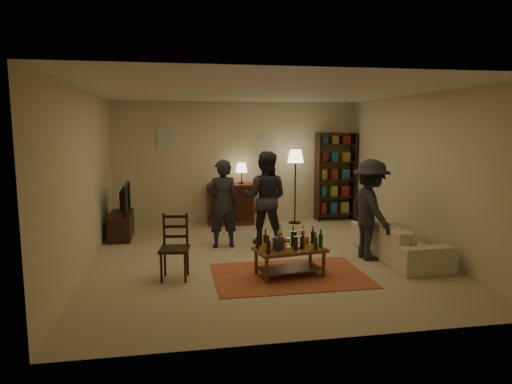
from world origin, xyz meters
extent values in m
plane|color=#C6B793|center=(0.00, 0.00, 0.00)|extent=(6.00, 6.00, 0.00)
plane|color=beige|center=(0.00, 3.00, 1.35)|extent=(5.50, 0.00, 5.50)
plane|color=beige|center=(-2.75, 0.00, 1.35)|extent=(0.00, 6.00, 6.00)
plane|color=beige|center=(2.75, 0.00, 1.35)|extent=(0.00, 6.00, 6.00)
plane|color=beige|center=(0.00, -3.00, 1.35)|extent=(5.50, 0.00, 5.50)
plane|color=white|center=(0.00, 0.00, 2.70)|extent=(6.00, 6.00, 0.00)
cube|color=beige|center=(-1.60, 2.98, 1.90)|extent=(0.35, 0.03, 0.45)
cube|color=beige|center=(0.60, 2.98, 1.70)|extent=(0.30, 0.03, 0.40)
cube|color=maroon|center=(0.20, -0.99, 0.01)|extent=(2.20, 1.50, 0.01)
cube|color=brown|center=(0.20, -0.99, 0.39)|extent=(1.08, 0.71, 0.04)
cube|color=brown|center=(0.20, -0.99, 0.11)|extent=(0.96, 0.59, 0.02)
cylinder|color=brown|center=(-0.20, -1.27, 0.18)|extent=(0.05, 0.05, 0.37)
cylinder|color=brown|center=(0.67, -1.12, 0.18)|extent=(0.05, 0.05, 0.37)
cylinder|color=brown|center=(-0.27, -0.85, 0.18)|extent=(0.05, 0.05, 0.37)
cylinder|color=brown|center=(0.60, -0.70, 0.18)|extent=(0.05, 0.05, 0.37)
cylinder|color=gold|center=(-0.18, -1.07, 0.46)|extent=(0.07, 0.07, 0.10)
cylinder|color=gold|center=(0.12, -1.21, 0.45)|extent=(0.07, 0.07, 0.09)
cylinder|color=gold|center=(0.22, -0.81, 0.46)|extent=(0.07, 0.07, 0.11)
cylinder|color=gold|center=(0.46, -1.17, 0.45)|extent=(0.07, 0.07, 0.09)
cylinder|color=gold|center=(0.53, -0.75, 0.46)|extent=(0.07, 0.07, 0.10)
cylinder|color=gold|center=(0.15, -1.04, 0.45)|extent=(0.06, 0.06, 0.08)
cube|color=#683695|center=(0.02, -1.00, 0.50)|extent=(0.17, 0.14, 0.18)
cylinder|color=gray|center=(0.32, -0.99, 0.42)|extent=(0.12, 0.12, 0.03)
cube|color=black|center=(-1.44, -0.84, 0.44)|extent=(0.46, 0.46, 0.04)
cylinder|color=black|center=(-1.62, -0.98, 0.21)|extent=(0.04, 0.04, 0.43)
cylinder|color=black|center=(-1.30, -1.02, 0.21)|extent=(0.04, 0.04, 0.43)
cylinder|color=black|center=(-1.58, -0.65, 0.21)|extent=(0.04, 0.04, 0.43)
cylinder|color=black|center=(-1.25, -0.70, 0.21)|extent=(0.04, 0.04, 0.43)
cube|color=black|center=(-1.41, -0.68, 0.70)|extent=(0.33, 0.07, 0.48)
cube|color=black|center=(-2.45, 1.80, 0.25)|extent=(0.40, 1.00, 0.50)
imported|color=black|center=(-2.43, 1.80, 0.78)|extent=(0.13, 0.97, 0.56)
cube|color=maroon|center=(-0.20, 2.72, 0.45)|extent=(1.00, 0.48, 0.90)
cube|color=black|center=(-0.20, 2.47, 0.22)|extent=(0.92, 0.02, 0.22)
cube|color=black|center=(-0.20, 2.47, 0.48)|extent=(0.92, 0.02, 0.22)
cube|color=black|center=(-0.20, 2.47, 0.74)|extent=(0.92, 0.02, 0.22)
cylinder|color=black|center=(0.05, 2.72, 0.92)|extent=(0.12, 0.12, 0.04)
cylinder|color=black|center=(0.05, 2.72, 1.05)|extent=(0.02, 0.02, 0.22)
cone|color=#FFE5B2|center=(0.05, 2.72, 1.26)|extent=(0.26, 0.26, 0.20)
cube|color=black|center=(1.82, 2.78, 1.00)|extent=(0.04, 0.34, 2.00)
cube|color=black|center=(2.68, 2.78, 1.00)|extent=(0.04, 0.34, 2.00)
cube|color=black|center=(2.25, 2.78, 0.15)|extent=(0.90, 0.34, 0.03)
cube|color=black|center=(2.25, 2.78, 0.55)|extent=(0.90, 0.34, 0.03)
cube|color=black|center=(2.25, 2.78, 0.95)|extent=(0.90, 0.34, 0.03)
cube|color=black|center=(2.25, 2.78, 1.35)|extent=(0.90, 0.34, 0.03)
cube|color=black|center=(2.25, 2.78, 1.75)|extent=(0.90, 0.34, 0.03)
cube|color=black|center=(2.25, 2.78, 2.00)|extent=(0.90, 0.34, 0.03)
cube|color=maroon|center=(1.95, 2.78, 0.29)|extent=(0.12, 0.22, 0.26)
cube|color=#235469|center=(2.20, 2.78, 0.29)|extent=(0.15, 0.22, 0.26)
cube|color=olive|center=(2.47, 2.78, 0.29)|extent=(0.18, 0.22, 0.26)
cube|color=#235469|center=(1.95, 2.78, 0.69)|extent=(0.12, 0.22, 0.24)
cube|color=olive|center=(2.20, 2.78, 0.69)|extent=(0.15, 0.22, 0.24)
cube|color=maroon|center=(2.47, 2.78, 0.69)|extent=(0.18, 0.22, 0.24)
cube|color=olive|center=(1.95, 2.78, 1.07)|extent=(0.12, 0.22, 0.22)
cube|color=maroon|center=(2.20, 2.78, 1.07)|extent=(0.15, 0.22, 0.22)
cube|color=#235469|center=(2.47, 2.78, 1.07)|extent=(0.18, 0.22, 0.22)
cube|color=maroon|center=(1.95, 2.78, 1.47)|extent=(0.12, 0.22, 0.20)
cube|color=#235469|center=(2.20, 2.78, 1.47)|extent=(0.15, 0.22, 0.20)
cube|color=olive|center=(2.47, 2.78, 1.47)|extent=(0.18, 0.22, 0.20)
cube|color=#235469|center=(1.95, 2.78, 1.85)|extent=(0.12, 0.22, 0.18)
cube|color=olive|center=(2.20, 2.78, 1.85)|extent=(0.15, 0.22, 0.18)
cube|color=maroon|center=(2.47, 2.78, 1.85)|extent=(0.18, 0.22, 0.18)
cylinder|color=black|center=(1.23, 2.55, 0.01)|extent=(0.28, 0.28, 0.03)
cylinder|color=black|center=(1.23, 2.55, 0.73)|extent=(0.03, 0.03, 1.46)
cone|color=#FFE5B2|center=(1.23, 2.55, 1.51)|extent=(0.36, 0.36, 0.28)
imported|color=beige|center=(2.20, -0.40, 0.30)|extent=(0.81, 2.08, 0.61)
imported|color=#23242B|center=(-0.58, 0.79, 0.79)|extent=(0.61, 0.43, 1.58)
imported|color=#28262E|center=(0.22, 0.90, 0.85)|extent=(1.01, 0.91, 1.71)
imported|color=#23252B|center=(1.70, -0.37, 0.82)|extent=(0.68, 1.10, 1.63)
camera|label=1|loc=(-1.41, -7.19, 2.14)|focal=32.00mm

